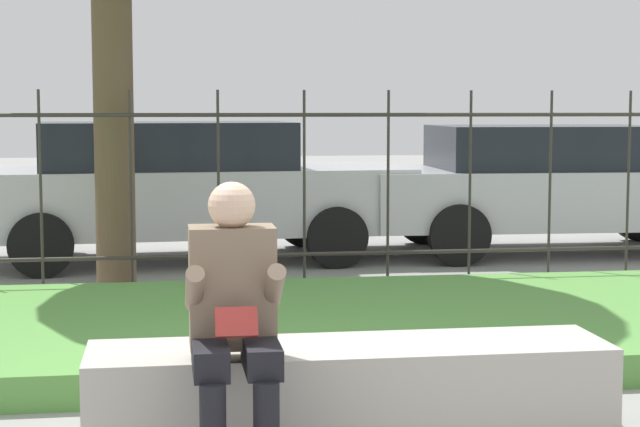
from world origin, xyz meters
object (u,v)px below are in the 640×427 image
Objects in this scene: stone_bench at (350,398)px; car_parked_right at (554,185)px; car_parked_center at (180,188)px; person_seated_reader at (234,314)px.

car_parked_right reaches higher than stone_bench.
stone_bench is 0.53× the size of car_parked_center.
stone_bench is at bearing -87.51° from car_parked_center.
car_parked_right is at bearing 61.75° from stone_bench.
car_parked_center is (-4.08, -0.05, 0.02)m from car_parked_right.
stone_bench is at bearing 29.77° from person_seated_reader.
car_parked_center is at bearing -177.29° from car_parked_right.
stone_bench is 7.18m from car_parked_right.
person_seated_reader reaches higher than stone_bench.
person_seated_reader is at bearing -92.79° from car_parked_center.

